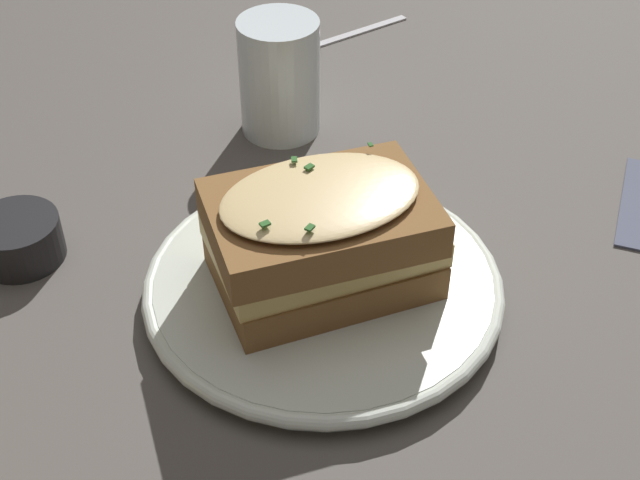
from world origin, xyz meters
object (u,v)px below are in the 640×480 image
at_px(spoon, 300,47).
at_px(condiment_pot, 16,239).
at_px(sandwich, 319,237).
at_px(dinner_plate, 320,287).
at_px(water_glass, 277,77).

xyz_separation_m(spoon, condiment_pot, (0.19, 0.29, 0.01)).
relative_size(spoon, condiment_pot, 2.48).
bearing_deg(sandwich, dinner_plate, -107.66).
distance_m(dinner_plate, spoon, 0.33).
relative_size(dinner_plate, condiment_pot, 3.95).
distance_m(water_glass, condiment_pot, 0.24).
relative_size(dinner_plate, water_glass, 2.44).
bearing_deg(condiment_pot, sandwich, 167.24).
relative_size(sandwich, spoon, 1.07).
distance_m(dinner_plate, sandwich, 0.04).
height_order(dinner_plate, spoon, dinner_plate).
bearing_deg(dinner_plate, condiment_pot, -12.08).
bearing_deg(condiment_pot, dinner_plate, 167.92).
bearing_deg(water_glass, sandwich, 98.44).
xyz_separation_m(water_glass, condiment_pot, (0.18, 0.16, -0.03)).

